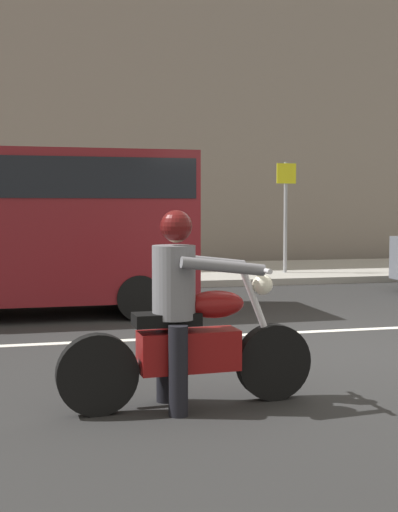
# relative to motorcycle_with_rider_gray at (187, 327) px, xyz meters

# --- Properties ---
(ground_plane) EXTENTS (80.00, 80.00, 0.00)m
(ground_plane) POSITION_rel_motorcycle_with_rider_gray_xyz_m (2.07, 1.89, -0.64)
(ground_plane) COLOR #242424
(sidewalk_slab) EXTENTS (40.00, 4.40, 0.14)m
(sidewalk_slab) POSITION_rel_motorcycle_with_rider_gray_xyz_m (2.07, 9.89, -0.57)
(sidewalk_slab) COLOR #99968E
(sidewalk_slab) RESTS_ON ground_plane
(building_facade) EXTENTS (40.00, 1.40, 13.12)m
(building_facade) POSITION_rel_motorcycle_with_rider_gray_xyz_m (2.07, 13.29, 5.92)
(building_facade) COLOR slate
(building_facade) RESTS_ON ground_plane
(lane_marking_stripe) EXTENTS (18.00, 0.14, 0.01)m
(lane_marking_stripe) POSITION_rel_motorcycle_with_rider_gray_xyz_m (1.99, 2.79, -0.64)
(lane_marking_stripe) COLOR silver
(lane_marking_stripe) RESTS_ON ground_plane
(motorcycle_with_rider_gray) EXTENTS (2.08, 0.70, 1.57)m
(motorcycle_with_rider_gray) POSITION_rel_motorcycle_with_rider_gray_xyz_m (0.00, 0.00, 0.00)
(motorcycle_with_rider_gray) COLOR black
(motorcycle_with_rider_gray) RESTS_ON ground_plane
(parked_van_maroon) EXTENTS (4.60, 1.96, 2.39)m
(parked_van_maroon) POSITION_rel_motorcycle_with_rider_gray_xyz_m (-1.19, 5.06, 0.73)
(parked_van_maroon) COLOR maroon
(parked_van_maroon) RESTS_ON ground_plane
(street_sign_post) EXTENTS (0.44, 0.08, 2.43)m
(street_sign_post) POSITION_rel_motorcycle_with_rider_gray_xyz_m (4.20, 8.89, 0.97)
(street_sign_post) COLOR gray
(street_sign_post) RESTS_ON sidewalk_slab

